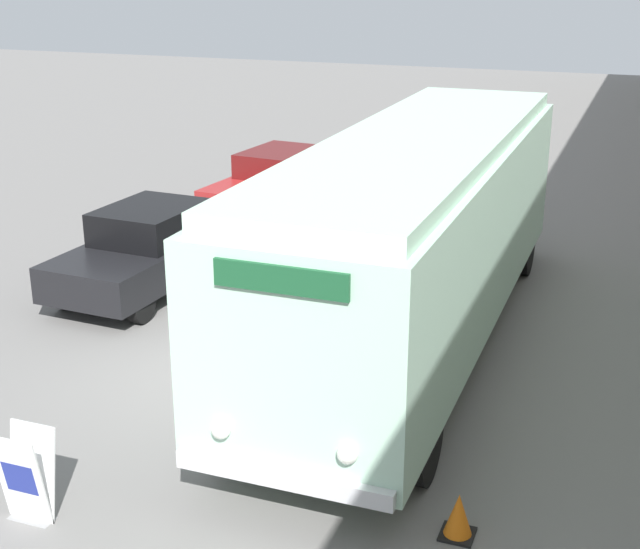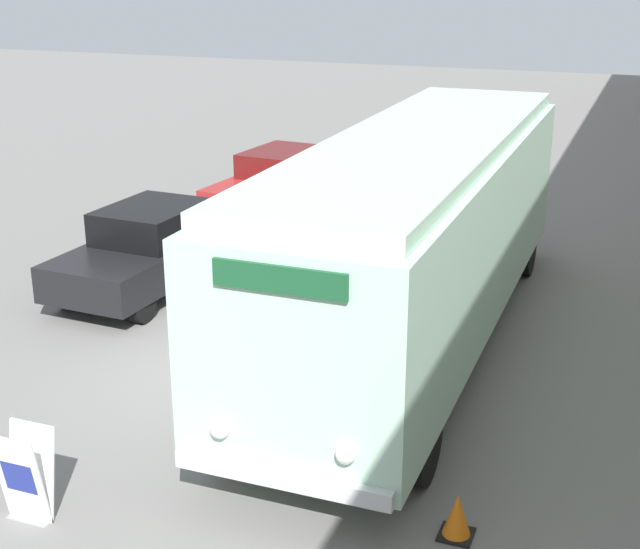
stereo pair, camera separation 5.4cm
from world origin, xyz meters
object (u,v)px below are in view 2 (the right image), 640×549
at_px(sign_board, 26,476).
at_px(traffic_cone, 457,516).
at_px(parked_car_mid, 283,181).
at_px(vintage_bus, 419,228).
at_px(parked_car_near, 152,248).

relative_size(sign_board, traffic_cone, 2.15).
distance_m(sign_board, parked_car_mid, 12.70).
height_order(vintage_bus, sign_board, vintage_bus).
xyz_separation_m(sign_board, parked_car_near, (-2.52, 6.77, 0.25)).
relative_size(vintage_bus, parked_car_near, 2.45).
bearing_deg(parked_car_mid, vintage_bus, -46.20).
distance_m(parked_car_near, traffic_cone, 8.82).
height_order(sign_board, traffic_cone, sign_board).
bearing_deg(sign_board, parked_car_mid, 100.75).
relative_size(vintage_bus, parked_car_mid, 2.30).
bearing_deg(sign_board, vintage_bus, 66.67).
bearing_deg(vintage_bus, traffic_cone, -69.73).
distance_m(parked_car_mid, traffic_cone, 13.04).
relative_size(sign_board, parked_car_near, 0.25).
distance_m(sign_board, traffic_cone, 4.61).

